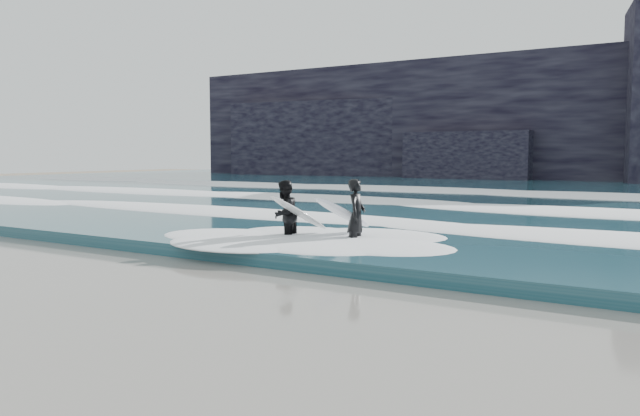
{
  "coord_description": "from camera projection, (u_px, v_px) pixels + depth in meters",
  "views": [
    {
      "loc": [
        8.14,
        -6.79,
        2.28
      ],
      "look_at": [
        0.43,
        5.63,
        1.0
      ],
      "focal_mm": 35.0,
      "sensor_mm": 36.0,
      "label": 1
    }
  ],
  "objects": [
    {
      "name": "surfer_left",
      "position": [
        353.0,
        215.0,
        14.57
      ],
      "size": [
        1.08,
        2.13,
        1.69
      ],
      "color": "black",
      "rests_on": "ground"
    },
    {
      "name": "ground",
      "position": [
        117.0,
        293.0,
        10.22
      ],
      "size": [
        120.0,
        120.0,
        0.0
      ],
      "primitive_type": "plane",
      "color": "#8C775B",
      "rests_on": "ground"
    },
    {
      "name": "sea",
      "position": [
        534.0,
        192.0,
        34.76
      ],
      "size": [
        90.0,
        52.0,
        0.3
      ],
      "primitive_type": "cube",
      "color": "#1D4956",
      "rests_on": "ground"
    },
    {
      "name": "foam_far",
      "position": [
        516.0,
        190.0,
        31.35
      ],
      "size": [
        60.0,
        4.8,
        0.3
      ],
      "primitive_type": "ellipsoid",
      "color": "white",
      "rests_on": "sea"
    },
    {
      "name": "foam_mid",
      "position": [
        454.0,
        202.0,
        23.73
      ],
      "size": [
        60.0,
        4.0,
        0.24
      ],
      "primitive_type": "ellipsoid",
      "color": "white",
      "rests_on": "sea"
    },
    {
      "name": "foam_near",
      "position": [
        369.0,
        219.0,
        17.81
      ],
      "size": [
        60.0,
        3.2,
        0.2
      ],
      "primitive_type": "ellipsoid",
      "color": "white",
      "rests_on": "sea"
    },
    {
      "name": "headland",
      "position": [
        587.0,
        119.0,
        48.72
      ],
      "size": [
        70.0,
        9.0,
        10.0
      ],
      "primitive_type": "cube",
      "color": "black",
      "rests_on": "ground"
    },
    {
      "name": "surfer_right",
      "position": [
        286.0,
        214.0,
        14.85
      ],
      "size": [
        1.27,
        1.77,
        1.65
      ],
      "color": "black",
      "rests_on": "ground"
    }
  ]
}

